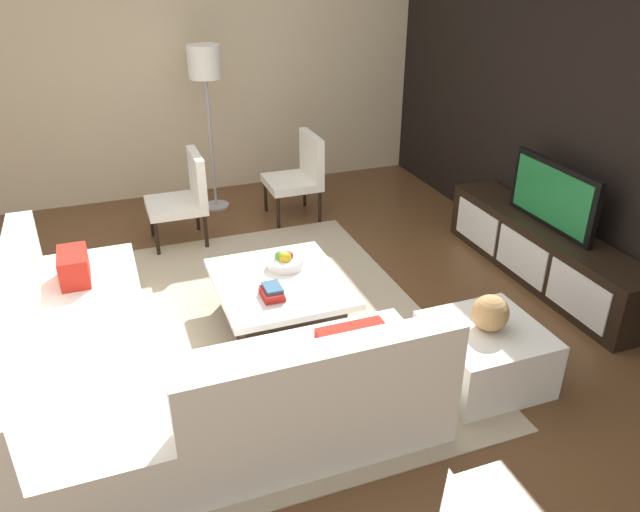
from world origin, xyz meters
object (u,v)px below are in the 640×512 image
Objects in this scene: coffee_table at (280,301)px; book_stack at (272,292)px; media_console at (542,253)px; ottoman at (484,354)px; decorative_ball at (490,313)px; television at (553,195)px; accent_chair_far at (300,171)px; floor_lamp at (205,72)px; fruit_bowl at (285,261)px; accent_chair_near at (185,194)px; sectional_couch at (159,369)px.

book_stack is (0.22, -0.12, 0.22)m from coffee_table.
coffee_table is at bearing -92.49° from media_console.
decorative_ball reaches higher than ottoman.
television is at bearing 92.82° from book_stack.
coffee_table is at bearing -22.16° from accent_chair_far.
television is 1.69m from ottoman.
accent_chair_far is at bearing -143.81° from television.
decorative_ball is at bearing 16.30° from floor_lamp.
ottoman is at bearing 36.73° from fruit_bowl.
accent_chair_far is (-1.93, 0.81, 0.29)m from coffee_table.
television is at bearing 82.73° from fruit_bowl.
media_console is 2.30m from coffee_table.
ottoman is (1.10, 1.06, -0.00)m from coffee_table.
accent_chair_near reaches higher than book_stack.
floor_lamp is 7.24× the size of decorative_ball.
book_stack reaches higher than ottoman.
fruit_bowl is at bearing 151.27° from coffee_table.
floor_lamp is at bearing -138.35° from media_console.
coffee_table is at bearing -0.26° from floor_lamp.
sectional_couch is 3.56× the size of ottoman.
sectional_couch is at bearing -103.10° from decorative_ball.
media_console is at bearing 41.65° from floor_lamp.
accent_chair_far is at bearing -175.44° from decorative_ball.
sectional_couch is at bearing -11.48° from accent_chair_near.
media_console is 1.62m from decorative_ball.
fruit_bowl is (-0.28, -2.20, -0.34)m from television.
accent_chair_far is 2.34m from book_stack.
fruit_bowl is at bearing -97.27° from television.
floor_lamp is (-2.57, -2.29, 1.20)m from media_console.
media_console is 7.81× the size of fruit_bowl.
floor_lamp reaches higher than television.
coffee_table is 2.77m from floor_lamp.
accent_chair_near is at bearing -161.76° from fruit_bowl.
sectional_couch reaches higher than ottoman.
sectional_couch is at bearing -17.43° from floor_lamp.
media_console is at bearing 99.27° from sectional_couch.
decorative_ball is (2.82, 1.46, 0.03)m from accent_chair_near.
media_console reaches higher than ottoman.
coffee_table is at bearing 151.21° from book_stack.
coffee_table is 1.51× the size of ottoman.
fruit_bowl reaches higher than coffee_table.
accent_chair_far is (-2.56, 1.78, 0.21)m from sectional_couch.
accent_chair_far is at bearing -143.82° from media_console.
floor_lamp is at bearing -163.70° from decorative_ball.
book_stack is at bearing -2.80° from floor_lamp.
television is at bearing 128.89° from ottoman.
sectional_couch is at bearing -80.73° from media_console.
sectional_couch is 2.09m from decorative_ball.
sectional_couch is 2.07m from ottoman.
sectional_couch is 8.90× the size of fruit_bowl.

